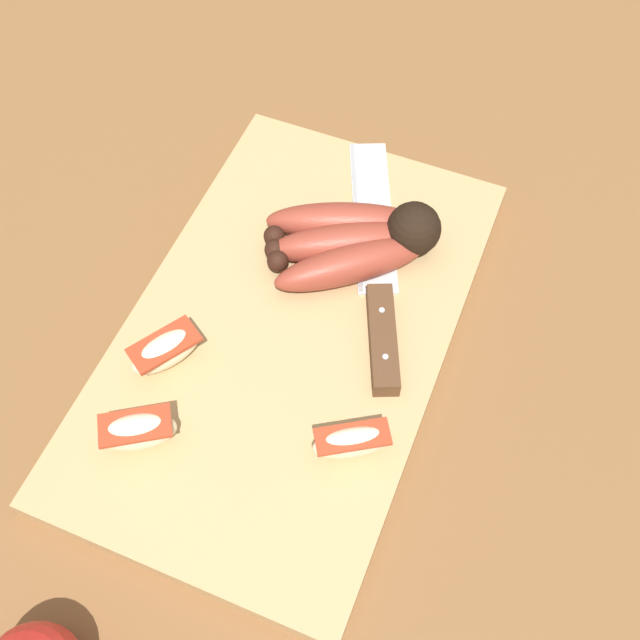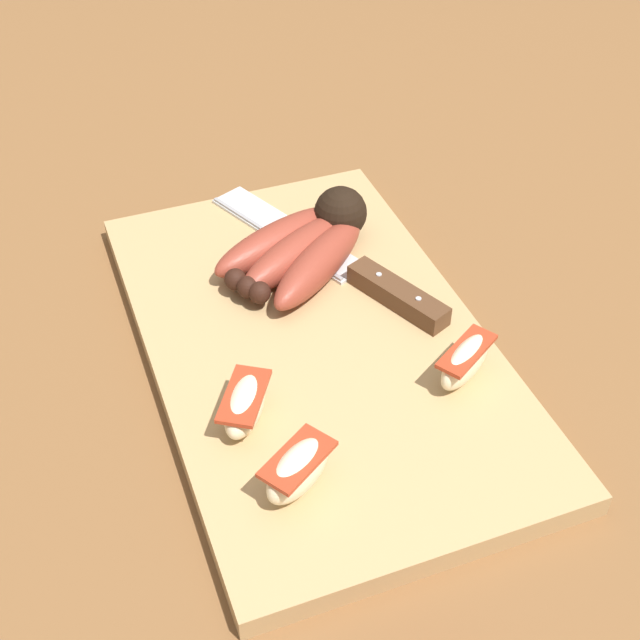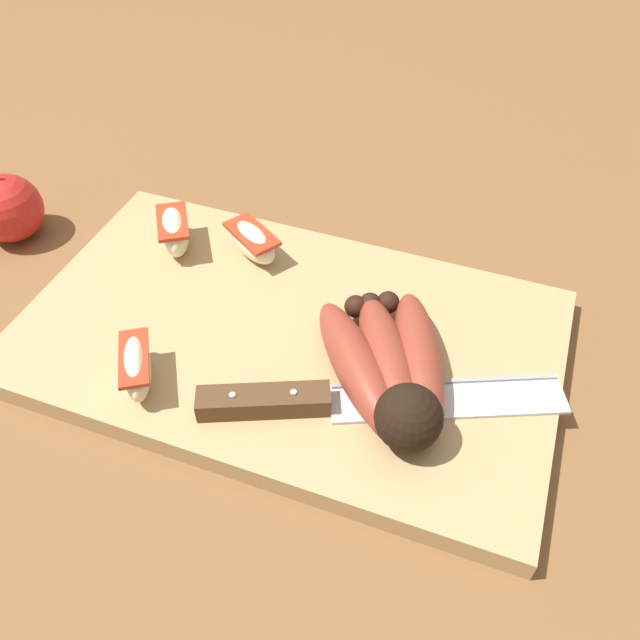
% 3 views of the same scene
% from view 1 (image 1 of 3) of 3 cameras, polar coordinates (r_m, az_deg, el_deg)
% --- Properties ---
extents(ground_plane, '(6.00, 6.00, 0.00)m').
position_cam_1_polar(ground_plane, '(0.69, -1.97, -0.78)').
color(ground_plane, brown).
extents(cutting_board, '(0.45, 0.27, 0.02)m').
position_cam_1_polar(cutting_board, '(0.68, -2.42, -0.92)').
color(cutting_board, tan).
rests_on(cutting_board, ground_plane).
extents(banana_bunch, '(0.14, 0.16, 0.05)m').
position_cam_1_polar(banana_bunch, '(0.70, 2.73, 5.89)').
color(banana_bunch, black).
rests_on(banana_bunch, cutting_board).
extents(chefs_knife, '(0.27, 0.14, 0.02)m').
position_cam_1_polar(chefs_knife, '(0.68, 4.33, 2.03)').
color(chefs_knife, silver).
rests_on(chefs_knife, cutting_board).
extents(apple_wedge_near, '(0.07, 0.06, 0.03)m').
position_cam_1_polar(apple_wedge_near, '(0.65, -11.26, -2.19)').
color(apple_wedge_near, beige).
rests_on(apple_wedge_near, cutting_board).
extents(apple_wedge_middle, '(0.05, 0.06, 0.04)m').
position_cam_1_polar(apple_wedge_middle, '(0.62, -13.25, -7.98)').
color(apple_wedge_middle, beige).
rests_on(apple_wedge_middle, cutting_board).
extents(apple_wedge_far, '(0.05, 0.06, 0.04)m').
position_cam_1_polar(apple_wedge_far, '(0.60, 2.37, -8.96)').
color(apple_wedge_far, beige).
rests_on(apple_wedge_far, cutting_board).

